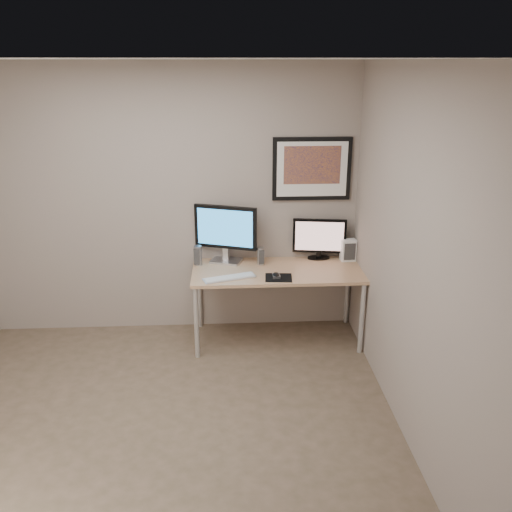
# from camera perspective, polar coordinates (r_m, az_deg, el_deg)

# --- Properties ---
(floor) EXTENTS (3.60, 3.60, 0.00)m
(floor) POSITION_cam_1_polar(r_m,az_deg,el_deg) (4.30, -10.14, -17.51)
(floor) COLOR #4D4330
(floor) RESTS_ON ground
(room) EXTENTS (3.60, 3.60, 3.60)m
(room) POSITION_cam_1_polar(r_m,az_deg,el_deg) (3.99, -10.85, 5.80)
(room) COLOR white
(room) RESTS_ON ground
(desk) EXTENTS (1.60, 0.70, 0.73)m
(desk) POSITION_cam_1_polar(r_m,az_deg,el_deg) (5.14, 2.23, -2.13)
(desk) COLOR #A87651
(desk) RESTS_ON floor
(framed_art) EXTENTS (0.75, 0.04, 0.60)m
(framed_art) POSITION_cam_1_polar(r_m,az_deg,el_deg) (5.23, 5.90, 9.11)
(framed_art) COLOR black
(framed_art) RESTS_ON room
(monitor_large) EXTENTS (0.60, 0.28, 0.56)m
(monitor_large) POSITION_cam_1_polar(r_m,az_deg,el_deg) (5.22, -3.22, 2.60)
(monitor_large) COLOR #A7A7AB
(monitor_large) RESTS_ON desk
(monitor_tv) EXTENTS (0.52, 0.15, 0.41)m
(monitor_tv) POSITION_cam_1_polar(r_m,az_deg,el_deg) (5.36, 6.68, 1.91)
(monitor_tv) COLOR black
(monitor_tv) RESTS_ON desk
(speaker_left) EXTENTS (0.09, 0.09, 0.19)m
(speaker_left) POSITION_cam_1_polar(r_m,az_deg,el_deg) (5.23, -6.15, 0.05)
(speaker_left) COLOR #A7A7AB
(speaker_left) RESTS_ON desk
(speaker_right) EXTENTS (0.08, 0.08, 0.17)m
(speaker_right) POSITION_cam_1_polar(r_m,az_deg,el_deg) (5.22, 0.49, 0.00)
(speaker_right) COLOR #A7A7AB
(speaker_right) RESTS_ON desk
(keyboard) EXTENTS (0.50, 0.27, 0.02)m
(keyboard) POSITION_cam_1_polar(r_m,az_deg,el_deg) (4.91, -2.81, -2.29)
(keyboard) COLOR #BCBCC1
(keyboard) RESTS_ON desk
(mousepad) EXTENTS (0.26, 0.23, 0.00)m
(mousepad) POSITION_cam_1_polar(r_m,az_deg,el_deg) (4.93, 2.39, -2.29)
(mousepad) COLOR black
(mousepad) RESTS_ON desk
(mouse) EXTENTS (0.06, 0.11, 0.04)m
(mouse) POSITION_cam_1_polar(r_m,az_deg,el_deg) (4.94, 2.15, -2.00)
(mouse) COLOR black
(mouse) RESTS_ON mousepad
(fan_unit) EXTENTS (0.15, 0.12, 0.22)m
(fan_unit) POSITION_cam_1_polar(r_m,az_deg,el_deg) (5.39, 9.68, 0.63)
(fan_unit) COLOR white
(fan_unit) RESTS_ON desk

